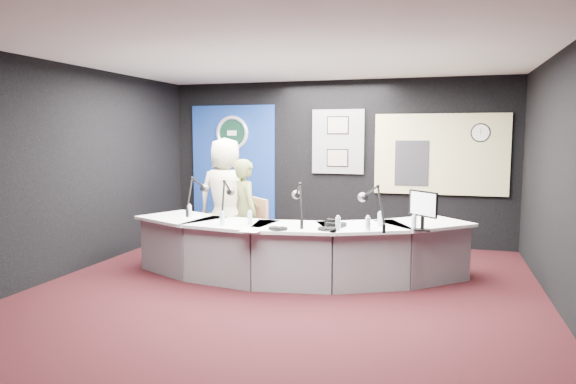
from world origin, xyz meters
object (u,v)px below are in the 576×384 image
(broadcast_desk, at_px, (294,249))
(person_woman, at_px, (246,213))
(armchair_left, at_px, (226,221))
(person_man, at_px, (226,197))
(armchair_right, at_px, (246,232))

(broadcast_desk, distance_m, person_woman, 1.00)
(armchair_left, relative_size, person_man, 0.59)
(armchair_left, xyz_separation_m, armchair_right, (0.55, -0.58, -0.04))
(armchair_right, relative_size, person_woman, 0.64)
(person_man, height_order, person_woman, person_man)
(armchair_left, distance_m, person_man, 0.38)
(armchair_right, height_order, person_man, person_man)
(armchair_right, relative_size, person_man, 0.54)
(armchair_right, xyz_separation_m, person_woman, (0.00, 0.00, 0.27))
(armchair_left, bearing_deg, person_man, 0.00)
(broadcast_desk, xyz_separation_m, person_man, (-1.38, 0.99, 0.54))
(armchair_right, distance_m, person_man, 0.91)
(person_man, relative_size, person_woman, 1.19)
(broadcast_desk, height_order, armchair_right, armchair_right)
(armchair_left, height_order, armchair_right, armchair_left)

